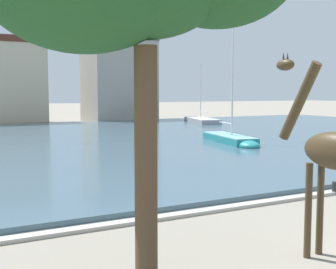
{
  "coord_description": "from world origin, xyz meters",
  "views": [
    {
      "loc": [
        -9.39,
        -5.6,
        3.98
      ],
      "look_at": [
        -0.62,
        10.93,
        2.2
      ],
      "focal_mm": 48.06,
      "sensor_mm": 36.0,
      "label": 1
    }
  ],
  "objects": [
    {
      "name": "sailboat_teal",
      "position": [
        9.79,
        20.6,
        0.46
      ],
      "size": [
        2.96,
        7.31,
        8.62
      ],
      "color": "teal",
      "rests_on": "ground"
    },
    {
      "name": "townhouse_wide_warehouse",
      "position": [
        -0.99,
        53.22,
        5.32
      ],
      "size": [
        9.05,
        7.59,
        10.6
      ],
      "color": "#C6B293",
      "rests_on": "ground"
    },
    {
      "name": "harbor_water",
      "position": [
        0.0,
        28.07,
        0.15
      ],
      "size": [
        87.39,
        42.27,
        0.3
      ],
      "primitive_type": "cube",
      "color": "#3D5666",
      "rests_on": "ground"
    },
    {
      "name": "sailboat_grey",
      "position": [
        19.73,
        40.93,
        0.43
      ],
      "size": [
        4.32,
        8.8,
        7.29
      ],
      "color": "#939399",
      "rests_on": "ground"
    },
    {
      "name": "mooring_bollard",
      "position": [
        4.42,
        6.53,
        0.25
      ],
      "size": [
        0.24,
        0.24,
        0.5
      ],
      "primitive_type": "cylinder",
      "color": "#232326",
      "rests_on": "ground"
    },
    {
      "name": "quay_edge_coping",
      "position": [
        0.0,
        6.68,
        0.06
      ],
      "size": [
        87.39,
        0.5,
        0.12
      ],
      "primitive_type": "cube",
      "color": "#ADA89E",
      "rests_on": "ground"
    },
    {
      "name": "giraffe_statue",
      "position": [
        -1.25,
        1.7,
        2.54
      ],
      "size": [
        0.83,
        2.85,
        4.98
      ],
      "color": "#42331E",
      "rests_on": "ground"
    },
    {
      "name": "townhouse_corner_house",
      "position": [
        13.45,
        51.77,
        5.77
      ],
      "size": [
        8.74,
        7.52,
        11.51
      ],
      "color": "gray",
      "rests_on": "ground"
    }
  ]
}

